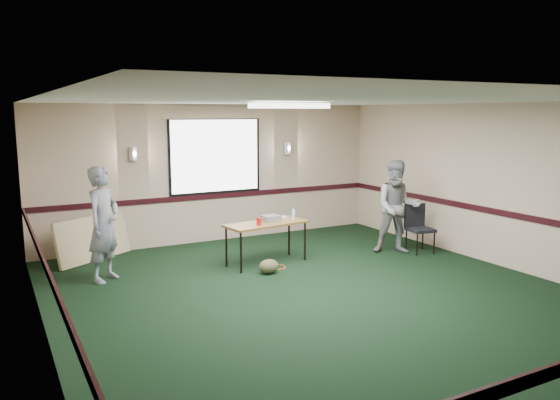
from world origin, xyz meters
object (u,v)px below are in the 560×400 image
conference_chair (418,224)px  person_right (397,207)px  person_left (104,224)px  folding_table (266,226)px  projector (271,218)px

conference_chair → person_right: (-0.41, 0.11, 0.34)m
conference_chair → person_left: (-5.41, 0.91, 0.37)m
folding_table → person_left: (-2.59, 0.32, 0.22)m
folding_table → person_left: size_ratio=0.84×
person_left → person_right: 5.07m
conference_chair → person_right: 0.54m
folding_table → person_left: bearing=164.9°
person_right → projector: bearing=-162.2°
person_right → person_left: bearing=-157.7°
projector → person_right: (2.29, -0.56, 0.09)m
folding_table → projector: (0.13, 0.08, 0.10)m
projector → person_left: person_left is taller
person_right → conference_chair: bearing=16.7°
folding_table → person_left: person_left is taller
folding_table → projector: 0.18m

